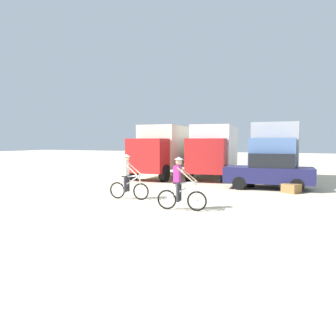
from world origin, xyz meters
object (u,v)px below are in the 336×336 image
cyclist_orange_shirt (128,178)px  supply_crate (291,188)px  box_truck_cream_rv (166,148)px  sedan_parked (269,171)px  box_truck_white_box (214,148)px  box_truck_grey_hauler (277,149)px  cyclist_cowboy_hat (180,185)px

cyclist_orange_shirt → supply_crate: size_ratio=2.65×
box_truck_cream_rv → sedan_parked: bearing=-26.0°
box_truck_white_box → cyclist_orange_shirt: 9.63m
box_truck_grey_hauler → cyclist_cowboy_hat: bearing=-103.2°
cyclist_cowboy_hat → box_truck_cream_rv: bearing=115.8°
box_truck_white_box → sedan_parked: (3.93, -4.27, -0.99)m
box_truck_cream_rv → supply_crate: size_ratio=9.85×
box_truck_cream_rv → cyclist_cowboy_hat: box_truck_cream_rv is taller
supply_crate → box_truck_grey_hauler: bearing=104.1°
box_truck_cream_rv → box_truck_white_box: 3.15m
box_truck_white_box → box_truck_grey_hauler: 4.12m
box_truck_grey_hauler → supply_crate: size_ratio=9.88×
cyclist_cowboy_hat → supply_crate: bearing=59.0°
sedan_parked → supply_crate: bearing=-40.4°
box_truck_white_box → sedan_parked: size_ratio=1.61×
box_truck_white_box → box_truck_grey_hauler: (3.98, -1.06, 0.00)m
box_truck_cream_rv → box_truck_white_box: size_ratio=0.97×
box_truck_grey_hauler → cyclist_orange_shirt: box_truck_grey_hauler is taller
box_truck_grey_hauler → cyclist_orange_shirt: 9.87m
cyclist_cowboy_hat → cyclist_orange_shirt: bearing=156.8°
box_truck_white_box → box_truck_grey_hauler: same height
box_truck_cream_rv → cyclist_cowboy_hat: 10.94m
box_truck_white_box → sedan_parked: bearing=-47.4°
box_truck_grey_hauler → sedan_parked: 3.36m
sedan_parked → cyclist_orange_shirt: size_ratio=2.37×
cyclist_cowboy_hat → sedan_parked: bearing=70.9°
sedan_parked → cyclist_orange_shirt: cyclist_orange_shirt is taller
cyclist_orange_shirt → supply_crate: cyclist_orange_shirt is taller
sedan_parked → cyclist_orange_shirt: 7.21m
box_truck_white_box → cyclist_orange_shirt: size_ratio=3.82×
box_truck_cream_rv → cyclist_orange_shirt: 8.93m
box_truck_white_box → cyclist_cowboy_hat: 10.87m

